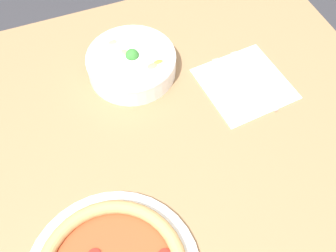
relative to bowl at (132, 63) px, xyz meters
name	(u,v)px	position (x,y,z in m)	size (l,w,h in m)	color
ground_plane	(160,245)	(-0.03, -0.23, -0.76)	(8.00, 8.00, 0.00)	#333338
dining_table	(156,171)	(-0.03, -0.23, -0.13)	(1.17, 1.00, 0.73)	#99724C
bowl	(132,63)	(0.00, 0.00, 0.00)	(0.22, 0.22, 0.07)	white
napkin	(244,84)	(0.24, -0.14, -0.03)	(0.21, 0.21, 0.00)	white
fork	(234,87)	(0.21, -0.14, -0.03)	(0.02, 0.19, 0.00)	silver
knife	(256,82)	(0.27, -0.15, -0.03)	(0.02, 0.20, 0.01)	silver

